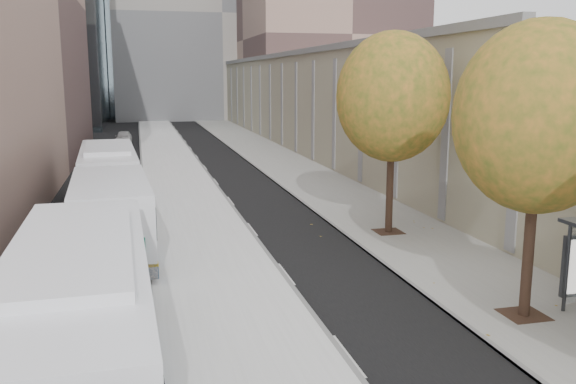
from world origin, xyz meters
name	(u,v)px	position (x,y,z in m)	size (l,w,h in m)	color
bus_platform	(179,185)	(-3.88, 35.00, 0.07)	(4.25, 150.00, 0.15)	silver
sidewalk	(312,180)	(4.12, 35.00, 0.04)	(4.75, 150.00, 0.08)	gray
building_tan	(339,97)	(15.50, 64.00, 4.00)	(18.00, 92.00, 8.00)	gray
building_far_block	(214,18)	(6.00, 96.00, 15.00)	(30.00, 18.00, 30.00)	gray
tree_c	(539,118)	(3.60, 13.00, 5.25)	(4.20, 4.20, 7.28)	black
tree_d	(393,97)	(3.60, 22.00, 5.47)	(4.40, 4.40, 7.60)	black
bus_far	(110,190)	(-7.34, 25.98, 1.56)	(3.36, 17.26, 2.86)	white
distant_car	(124,137)	(-7.42, 59.19, 0.61)	(1.44, 3.58, 1.22)	beige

